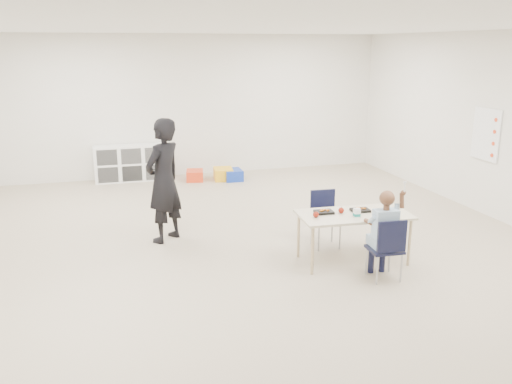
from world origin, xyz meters
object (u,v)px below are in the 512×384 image
object	(u,v)px
child	(386,230)
cubby_shelf	(131,163)
table	(353,237)
adult	(164,181)
chair_near	(385,248)

from	to	relation	value
child	cubby_shelf	distance (m)	6.08
table	cubby_shelf	size ratio (longest dim) A/B	0.99
cubby_shelf	adult	xyz separation A→B (m)	(0.23, -3.60, 0.49)
cubby_shelf	adult	size ratio (longest dim) A/B	0.84
chair_near	cubby_shelf	bearing A→B (deg)	117.42
adult	chair_near	bearing A→B (deg)	95.89
cubby_shelf	adult	world-z (taller)	adult
cubby_shelf	chair_near	bearing A→B (deg)	-66.18
chair_near	adult	world-z (taller)	adult
table	chair_near	xyz separation A→B (m)	(0.11, -0.56, 0.06)
chair_near	adult	xyz separation A→B (m)	(-2.22, 1.96, 0.47)
chair_near	cubby_shelf	world-z (taller)	chair_near
child	adult	size ratio (longest dim) A/B	0.70
table	adult	distance (m)	2.58
cubby_shelf	table	bearing A→B (deg)	-64.91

